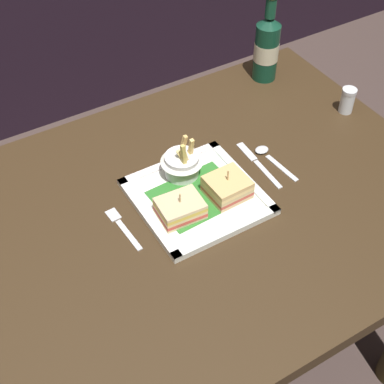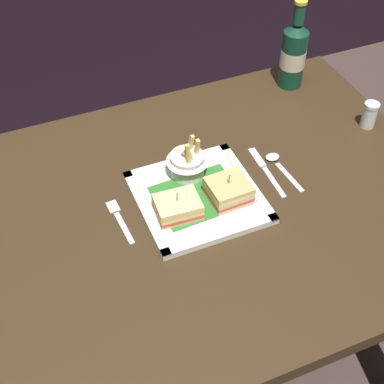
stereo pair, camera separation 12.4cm
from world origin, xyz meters
The scene contains 11 objects.
ground_plane centered at (0.00, 0.00, 0.00)m, with size 6.00×6.00×0.00m, color #43332F.
dining_table centered at (0.00, 0.00, 0.58)m, with size 1.23×0.86×0.73m.
square_plate centered at (0.04, 0.02, 0.74)m, with size 0.27×0.27×0.02m.
sandwich_half_left centered at (-0.02, -0.01, 0.76)m, with size 0.10×0.08×0.07m.
sandwich_half_right centered at (0.10, -0.01, 0.77)m, with size 0.09×0.09×0.07m.
fries_cup centered at (0.04, 0.10, 0.78)m, with size 0.10×0.10×0.11m.
beer_bottle centered at (0.46, 0.34, 0.83)m, with size 0.07×0.07×0.25m.
fork centered at (-0.15, 0.03, 0.73)m, with size 0.03×0.13×0.00m.
knife centered at (0.22, 0.05, 0.73)m, with size 0.02×0.18×0.00m.
spoon centered at (0.26, 0.05, 0.74)m, with size 0.04×0.14×0.01m.
salt_shaker centered at (0.55, 0.09, 0.76)m, with size 0.04×0.04×0.07m.
Camera 2 is at (-0.32, -0.79, 1.66)m, focal length 52.62 mm.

